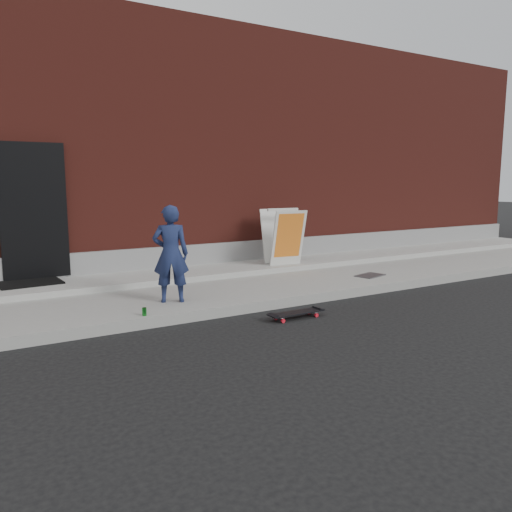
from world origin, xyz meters
TOP-DOWN VIEW (x-y plane):
  - ground at (0.00, 0.00)m, footprint 80.00×80.00m
  - sidewalk at (0.00, 1.50)m, footprint 20.00×3.00m
  - apron at (0.00, 2.40)m, footprint 20.00×1.20m
  - building at (-0.00, 6.99)m, footprint 20.00×8.10m
  - child at (-1.08, 0.66)m, footprint 0.60×0.51m
  - skateboard at (0.28, -0.56)m, footprint 0.82×0.22m
  - pizza_sign at (1.85, 2.15)m, footprint 0.75×0.86m
  - soda_can at (-1.66, 0.12)m, footprint 0.07×0.07m
  - doormat at (-2.77, 2.64)m, footprint 0.99×0.83m
  - utility_plate at (2.83, 0.69)m, footprint 0.62×0.48m

SIDE VIEW (x-z plane):
  - ground at x=0.00m, z-range 0.00..0.00m
  - sidewalk at x=0.00m, z-range 0.00..0.15m
  - skateboard at x=0.28m, z-range 0.03..0.12m
  - utility_plate at x=2.83m, z-range 0.15..0.17m
  - apron at x=0.00m, z-range 0.15..0.25m
  - soda_can at x=-1.66m, z-range 0.15..0.26m
  - doormat at x=-2.77m, z-range 0.25..0.28m
  - pizza_sign at x=1.85m, z-range 0.25..1.36m
  - child at x=-1.08m, z-range 0.15..1.56m
  - building at x=0.00m, z-range 0.00..5.00m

